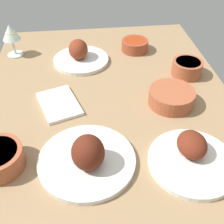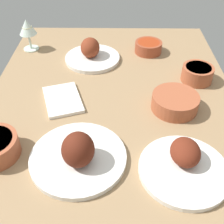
{
  "view_description": "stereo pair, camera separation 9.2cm",
  "coord_description": "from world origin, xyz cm",
  "px_view_note": "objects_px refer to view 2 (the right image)",
  "views": [
    {
      "loc": [
        -69.57,
        8.29,
        66.03
      ],
      "look_at": [
        0.0,
        0.0,
        6.0
      ],
      "focal_mm": 44.93,
      "sensor_mm": 36.0,
      "label": 1
    },
    {
      "loc": [
        -70.06,
        -0.91,
        66.03
      ],
      "look_at": [
        0.0,
        0.0,
        6.0
      ],
      "focal_mm": 44.93,
      "sensor_mm": 36.0,
      "label": 2
    }
  ],
  "objects_px": {
    "folded_napkin": "(63,100)",
    "bowl_sauce": "(148,47)",
    "bowl_potatoes": "(175,102)",
    "wine_glass": "(27,29)",
    "plate_center_main": "(184,164)",
    "plate_far_side": "(78,154)",
    "bowl_cream": "(197,73)",
    "plate_near_viewer": "(91,54)"
  },
  "relations": [
    {
      "from": "folded_napkin",
      "to": "bowl_sauce",
      "type": "bearing_deg",
      "value": -42.7
    },
    {
      "from": "plate_near_viewer",
      "to": "folded_napkin",
      "type": "xyz_separation_m",
      "value": [
        -0.29,
        0.08,
        -0.02
      ]
    },
    {
      "from": "bowl_potatoes",
      "to": "bowl_cream",
      "type": "height_order",
      "value": "bowl_cream"
    },
    {
      "from": "plate_center_main",
      "to": "folded_napkin",
      "type": "height_order",
      "value": "plate_center_main"
    },
    {
      "from": "plate_far_side",
      "to": "folded_napkin",
      "type": "relative_size",
      "value": 1.55
    },
    {
      "from": "bowl_cream",
      "to": "folded_napkin",
      "type": "xyz_separation_m",
      "value": [
        -0.14,
        0.5,
        -0.03
      ]
    },
    {
      "from": "plate_center_main",
      "to": "plate_far_side",
      "type": "bearing_deg",
      "value": 85.6
    },
    {
      "from": "plate_far_side",
      "to": "plate_center_main",
      "type": "bearing_deg",
      "value": -94.4
    },
    {
      "from": "plate_near_viewer",
      "to": "bowl_cream",
      "type": "relative_size",
      "value": 1.97
    },
    {
      "from": "plate_center_main",
      "to": "bowl_sauce",
      "type": "bearing_deg",
      "value": 3.56
    },
    {
      "from": "plate_far_side",
      "to": "bowl_potatoes",
      "type": "xyz_separation_m",
      "value": [
        0.24,
        -0.3,
        -0.0
      ]
    },
    {
      "from": "plate_center_main",
      "to": "wine_glass",
      "type": "height_order",
      "value": "wine_glass"
    },
    {
      "from": "bowl_potatoes",
      "to": "bowl_sauce",
      "type": "relative_size",
      "value": 1.33
    },
    {
      "from": "folded_napkin",
      "to": "plate_near_viewer",
      "type": "bearing_deg",
      "value": -15.91
    },
    {
      "from": "plate_near_viewer",
      "to": "bowl_sauce",
      "type": "xyz_separation_m",
      "value": [
        0.07,
        -0.25,
        -0.0
      ]
    },
    {
      "from": "plate_far_side",
      "to": "wine_glass",
      "type": "height_order",
      "value": "wine_glass"
    },
    {
      "from": "bowl_sauce",
      "to": "wine_glass",
      "type": "bearing_deg",
      "value": 87.64
    },
    {
      "from": "plate_center_main",
      "to": "bowl_sauce",
      "type": "relative_size",
      "value": 2.05
    },
    {
      "from": "bowl_cream",
      "to": "plate_far_side",
      "type": "bearing_deg",
      "value": 134.63
    },
    {
      "from": "plate_near_viewer",
      "to": "bowl_sauce",
      "type": "relative_size",
      "value": 1.96
    },
    {
      "from": "plate_near_viewer",
      "to": "plate_far_side",
      "type": "bearing_deg",
      "value": -179.77
    },
    {
      "from": "plate_center_main",
      "to": "bowl_potatoes",
      "type": "relative_size",
      "value": 1.55
    },
    {
      "from": "plate_near_viewer",
      "to": "plate_far_side",
      "type": "distance_m",
      "value": 0.57
    },
    {
      "from": "bowl_potatoes",
      "to": "folded_napkin",
      "type": "height_order",
      "value": "bowl_potatoes"
    },
    {
      "from": "bowl_cream",
      "to": "wine_glass",
      "type": "xyz_separation_m",
      "value": [
        0.25,
        0.7,
        0.07
      ]
    },
    {
      "from": "plate_center_main",
      "to": "wine_glass",
      "type": "relative_size",
      "value": 1.75
    },
    {
      "from": "bowl_potatoes",
      "to": "wine_glass",
      "type": "height_order",
      "value": "wine_glass"
    },
    {
      "from": "plate_center_main",
      "to": "plate_far_side",
      "type": "relative_size",
      "value": 0.9
    },
    {
      "from": "wine_glass",
      "to": "folded_napkin",
      "type": "xyz_separation_m",
      "value": [
        -0.38,
        -0.2,
        -0.09
      ]
    },
    {
      "from": "bowl_potatoes",
      "to": "bowl_cream",
      "type": "xyz_separation_m",
      "value": [
        0.17,
        -0.11,
        0.0
      ]
    },
    {
      "from": "bowl_sauce",
      "to": "folded_napkin",
      "type": "distance_m",
      "value": 0.49
    },
    {
      "from": "bowl_sauce",
      "to": "wine_glass",
      "type": "distance_m",
      "value": 0.54
    },
    {
      "from": "bowl_cream",
      "to": "folded_napkin",
      "type": "distance_m",
      "value": 0.52
    },
    {
      "from": "plate_far_side",
      "to": "bowl_sauce",
      "type": "bearing_deg",
      "value": -21.31
    },
    {
      "from": "plate_far_side",
      "to": "plate_near_viewer",
      "type": "bearing_deg",
      "value": 0.23
    },
    {
      "from": "plate_center_main",
      "to": "wine_glass",
      "type": "distance_m",
      "value": 0.9
    },
    {
      "from": "wine_glass",
      "to": "plate_center_main",
      "type": "bearing_deg",
      "value": -139.72
    },
    {
      "from": "plate_far_side",
      "to": "wine_glass",
      "type": "xyz_separation_m",
      "value": [
        0.66,
        0.29,
        0.07
      ]
    },
    {
      "from": "folded_napkin",
      "to": "wine_glass",
      "type": "bearing_deg",
      "value": 27.71
    },
    {
      "from": "plate_near_viewer",
      "to": "bowl_sauce",
      "type": "bearing_deg",
      "value": -74.58
    },
    {
      "from": "plate_far_side",
      "to": "bowl_cream",
      "type": "bearing_deg",
      "value": -45.37
    },
    {
      "from": "plate_center_main",
      "to": "plate_far_side",
      "type": "height_order",
      "value": "plate_far_side"
    }
  ]
}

